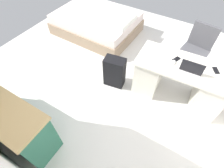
{
  "coord_description": "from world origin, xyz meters",
  "views": [
    {
      "loc": [
        -1.16,
        1.98,
        2.54
      ],
      "look_at": [
        -0.33,
        0.6,
        0.6
      ],
      "focal_mm": 27.8,
      "sensor_mm": 36.0,
      "label": 1
    }
  ],
  "objects": [
    {
      "name": "suitcase_black",
      "position": [
        -0.1,
        0.12,
        0.3
      ],
      "size": [
        0.39,
        0.28,
        0.59
      ],
      "primitive_type": "cube",
      "rotation": [
        0.0,
        0.0,
        0.17
      ],
      "color": "black",
      "rests_on": "ground_plane"
    },
    {
      "name": "bed",
      "position": [
        1.13,
        -1.12,
        0.24
      ],
      "size": [
        1.92,
        1.43,
        0.58
      ],
      "color": "gray",
      "rests_on": "ground_plane"
    },
    {
      "name": "cell_phone_by_mouse",
      "position": [
        -0.98,
        -0.24,
        0.73
      ],
      "size": [
        0.11,
        0.15,
        0.01
      ],
      "primitive_type": "cube",
      "rotation": [
        0.0,
        0.0,
        -0.41
      ],
      "color": "black",
      "rests_on": "desk"
    },
    {
      "name": "office_chair",
      "position": [
        -1.18,
        -0.97,
        0.42
      ],
      "size": [
        0.52,
        0.52,
        0.94
      ],
      "color": "black",
      "rests_on": "ground_plane"
    },
    {
      "name": "laptop",
      "position": [
        -1.23,
        -0.12,
        0.78
      ],
      "size": [
        0.32,
        0.24,
        0.21
      ],
      "color": "#B7B7BC",
      "rests_on": "desk"
    },
    {
      "name": "computer_mouse",
      "position": [
        -0.97,
        -0.14,
        0.74
      ],
      "size": [
        0.07,
        0.1,
        0.03
      ],
      "primitive_type": "ellipsoid",
      "rotation": [
        0.0,
        0.0,
        0.06
      ],
      "color": "white",
      "rests_on": "desk"
    },
    {
      "name": "cell_phone_near_laptop",
      "position": [
        -1.55,
        -0.3,
        0.73
      ],
      "size": [
        0.13,
        0.15,
        0.01
      ],
      "primitive_type": "cube",
      "rotation": [
        0.0,
        0.0,
        0.54
      ],
      "color": "black",
      "rests_on": "desk"
    },
    {
      "name": "desk",
      "position": [
        -1.14,
        -0.18,
        0.38
      ],
      "size": [
        1.47,
        0.74,
        0.73
      ],
      "color": "silver",
      "rests_on": "ground_plane"
    },
    {
      "name": "ground_plane",
      "position": [
        0.0,
        0.0,
        0.0
      ],
      "size": [
        5.44,
        5.44,
        0.0
      ],
      "primitive_type": "plane",
      "color": "silver"
    }
  ]
}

